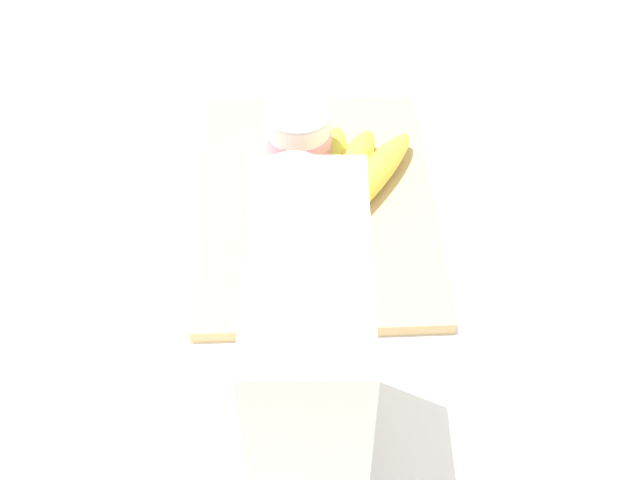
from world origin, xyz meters
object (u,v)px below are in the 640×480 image
Objects in this scene: cutting_board at (316,203)px; yogurt_cup_back at (299,141)px; cereal_box at (310,375)px; banana_bunch at (348,180)px; yogurt_cup_front at (295,201)px.

cutting_board is 4.16× the size of yogurt_cup_back.
cereal_box is (-0.31, 0.02, 0.13)m from cutting_board.
cereal_box is at bearing 177.07° from cutting_board.
cereal_box reaches higher than yogurt_cup_back.
cereal_box is at bearing -179.78° from yogurt_cup_back.
cutting_board is 1.96× the size of banana_bunch.
banana_bunch is (0.01, -0.04, 0.03)m from cutting_board.
yogurt_cup_back reaches higher than banana_bunch.
cutting_board is 4.29× the size of yogurt_cup_front.
banana_bunch is (0.32, -0.05, -0.10)m from cereal_box.
yogurt_cup_back is 0.07m from banana_bunch.
yogurt_cup_back is (0.09, -0.01, 0.00)m from yogurt_cup_front.
banana_bunch is at bearing -47.63° from yogurt_cup_front.
yogurt_cup_front is (0.26, 0.01, -0.08)m from cereal_box.
cereal_box is 1.50× the size of banana_bunch.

